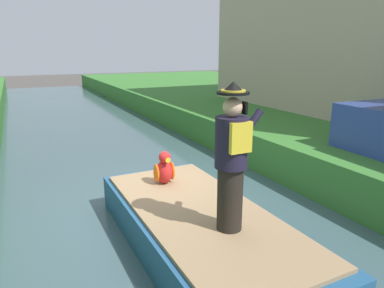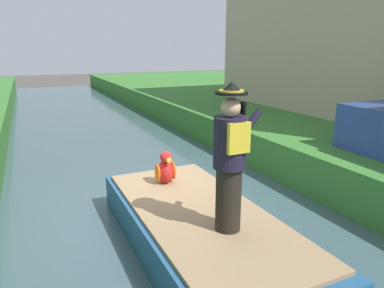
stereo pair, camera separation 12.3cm
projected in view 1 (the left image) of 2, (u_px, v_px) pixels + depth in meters
ground_plane at (162, 214)px, 6.44m from camera, size 80.00×80.00×0.00m
canal_water at (162, 211)px, 6.42m from camera, size 5.45×48.00×0.10m
boat at (201, 230)px, 5.04m from camera, size 1.80×4.20×0.61m
person_pirate at (232, 159)px, 4.23m from camera, size 0.61×0.42×1.85m
parrot_plush at (164, 169)px, 5.92m from camera, size 0.36×0.34×0.57m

